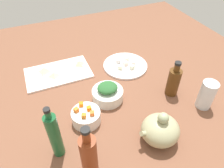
# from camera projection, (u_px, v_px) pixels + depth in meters

# --- Properties ---
(tabletop) EXTENTS (1.90, 1.90, 0.03)m
(tabletop) POSITION_uv_depth(u_px,v_px,m) (112.00, 93.00, 1.07)
(tabletop) COLOR brown
(tabletop) RESTS_ON ground
(cutting_board) EXTENTS (0.35, 0.22, 0.01)m
(cutting_board) POSITION_uv_depth(u_px,v_px,m) (58.00, 73.00, 1.16)
(cutting_board) COLOR white
(cutting_board) RESTS_ON tabletop
(plate_tofu) EXTENTS (0.25, 0.25, 0.01)m
(plate_tofu) POSITION_uv_depth(u_px,v_px,m) (125.00, 66.00, 1.21)
(plate_tofu) COLOR white
(plate_tofu) RESTS_ON tabletop
(bowl_greens) EXTENTS (0.15, 0.15, 0.06)m
(bowl_greens) POSITION_uv_depth(u_px,v_px,m) (108.00, 95.00, 1.00)
(bowl_greens) COLOR white
(bowl_greens) RESTS_ON tabletop
(bowl_carrots) EXTENTS (0.13, 0.13, 0.06)m
(bowl_carrots) POSITION_uv_depth(u_px,v_px,m) (86.00, 117.00, 0.90)
(bowl_carrots) COLOR white
(bowl_carrots) RESTS_ON tabletop
(teapot) EXTENTS (0.17, 0.15, 0.15)m
(teapot) POSITION_uv_depth(u_px,v_px,m) (160.00, 130.00, 0.81)
(teapot) COLOR tan
(teapot) RESTS_ON tabletop
(bottle_0) EXTENTS (0.04, 0.04, 0.25)m
(bottle_0) POSITION_uv_depth(u_px,v_px,m) (55.00, 135.00, 0.73)
(bottle_0) COLOR #1C5B30
(bottle_0) RESTS_ON tabletop
(bottle_1) EXTENTS (0.06, 0.06, 0.19)m
(bottle_1) POSITION_uv_depth(u_px,v_px,m) (173.00, 81.00, 1.00)
(bottle_1) COLOR #563212
(bottle_1) RESTS_ON tabletop
(bottle_2) EXTENTS (0.06, 0.06, 0.26)m
(bottle_2) POSITION_uv_depth(u_px,v_px,m) (89.00, 157.00, 0.67)
(bottle_2) COLOR maroon
(bottle_2) RESTS_ON tabletop
(drinking_glass_0) EXTENTS (0.07, 0.07, 0.14)m
(drinking_glass_0) POSITION_uv_depth(u_px,v_px,m) (207.00, 95.00, 0.94)
(drinking_glass_0) COLOR white
(drinking_glass_0) RESTS_ON tabletop
(carrot_cube_0) EXTENTS (0.02, 0.02, 0.02)m
(carrot_cube_0) POSITION_uv_depth(u_px,v_px,m) (89.00, 108.00, 0.88)
(carrot_cube_0) COLOR orange
(carrot_cube_0) RESTS_ON bowl_carrots
(carrot_cube_1) EXTENTS (0.02, 0.02, 0.02)m
(carrot_cube_1) POSITION_uv_depth(u_px,v_px,m) (92.00, 113.00, 0.86)
(carrot_cube_1) COLOR orange
(carrot_cube_1) RESTS_ON bowl_carrots
(carrot_cube_2) EXTENTS (0.02, 0.02, 0.02)m
(carrot_cube_2) POSITION_uv_depth(u_px,v_px,m) (84.00, 116.00, 0.85)
(carrot_cube_2) COLOR orange
(carrot_cube_2) RESTS_ON bowl_carrots
(carrot_cube_3) EXTENTS (0.02, 0.02, 0.02)m
(carrot_cube_3) POSITION_uv_depth(u_px,v_px,m) (76.00, 110.00, 0.88)
(carrot_cube_3) COLOR orange
(carrot_cube_3) RESTS_ON bowl_carrots
(carrot_cube_4) EXTENTS (0.02, 0.02, 0.02)m
(carrot_cube_4) POSITION_uv_depth(u_px,v_px,m) (81.00, 104.00, 0.90)
(carrot_cube_4) COLOR orange
(carrot_cube_4) RESTS_ON bowl_carrots
(chopped_greens_mound) EXTENTS (0.10, 0.09, 0.04)m
(chopped_greens_mound) POSITION_uv_depth(u_px,v_px,m) (107.00, 88.00, 0.97)
(chopped_greens_mound) COLOR #2C6430
(chopped_greens_mound) RESTS_ON bowl_greens
(tofu_cube_0) EXTENTS (0.02, 0.02, 0.02)m
(tofu_cube_0) POSITION_uv_depth(u_px,v_px,m) (126.00, 64.00, 1.20)
(tofu_cube_0) COLOR white
(tofu_cube_0) RESTS_ON plate_tofu
(tofu_cube_1) EXTENTS (0.03, 0.03, 0.02)m
(tofu_cube_1) POSITION_uv_depth(u_px,v_px,m) (120.00, 67.00, 1.17)
(tofu_cube_1) COLOR #E8F1CE
(tofu_cube_1) RESTS_ON plate_tofu
(tofu_cube_2) EXTENTS (0.02, 0.02, 0.02)m
(tofu_cube_2) POSITION_uv_depth(u_px,v_px,m) (127.00, 59.00, 1.23)
(tofu_cube_2) COLOR white
(tofu_cube_2) RESTS_ON plate_tofu
(tofu_cube_3) EXTENTS (0.03, 0.03, 0.02)m
(tofu_cube_3) POSITION_uv_depth(u_px,v_px,m) (133.00, 64.00, 1.20)
(tofu_cube_3) COLOR white
(tofu_cube_3) RESTS_ON plate_tofu
(tofu_cube_4) EXTENTS (0.03, 0.03, 0.02)m
(tofu_cube_4) POSITION_uv_depth(u_px,v_px,m) (118.00, 61.00, 1.21)
(tofu_cube_4) COLOR white
(tofu_cube_4) RESTS_ON plate_tofu
(tofu_cube_5) EXTENTS (0.03, 0.03, 0.02)m
(tofu_cube_5) POSITION_uv_depth(u_px,v_px,m) (132.00, 67.00, 1.17)
(tofu_cube_5) COLOR #E6EDCE
(tofu_cube_5) RESTS_ON plate_tofu
(dumpling_0) EXTENTS (0.07, 0.07, 0.03)m
(dumpling_0) POSITION_uv_depth(u_px,v_px,m) (44.00, 70.00, 1.15)
(dumpling_0) COLOR beige
(dumpling_0) RESTS_ON cutting_board
(dumpling_1) EXTENTS (0.05, 0.05, 0.03)m
(dumpling_1) POSITION_uv_depth(u_px,v_px,m) (54.00, 74.00, 1.12)
(dumpling_1) COLOR beige
(dumpling_1) RESTS_ON cutting_board
(dumpling_2) EXTENTS (0.06, 0.06, 0.03)m
(dumpling_2) POSITION_uv_depth(u_px,v_px,m) (79.00, 63.00, 1.20)
(dumpling_2) COLOR beige
(dumpling_2) RESTS_ON cutting_board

